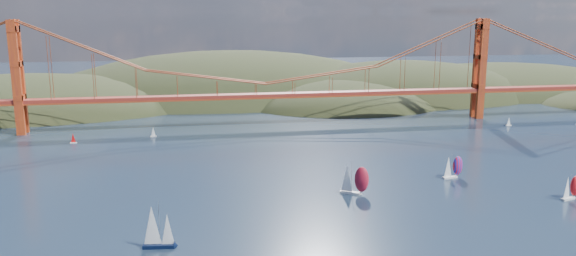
# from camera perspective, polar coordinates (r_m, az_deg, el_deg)

# --- Properties ---
(headlands) EXTENTS (725.00, 225.00, 96.00)m
(headlands) POSITION_cam_1_polar(r_m,az_deg,el_deg) (401.22, 2.14, 1.53)
(headlands) COLOR black
(headlands) RESTS_ON ground
(bridge) EXTENTS (552.00, 12.00, 55.00)m
(bridge) POSITION_cam_1_polar(r_m,az_deg,el_deg) (291.06, -2.66, 6.53)
(bridge) COLOR maroon
(bridge) RESTS_ON ground
(sloop_navy) EXTENTS (8.16, 4.92, 12.35)m
(sloop_navy) POSITION_cam_1_polar(r_m,az_deg,el_deg) (146.95, -13.20, -9.81)
(sloop_navy) COLOR black
(sloop_navy) RESTS_ON ground
(racer_0) EXTENTS (9.57, 7.45, 10.86)m
(racer_0) POSITION_cam_1_polar(r_m,az_deg,el_deg) (184.64, 6.71, -5.19)
(racer_0) COLOR silver
(racer_0) RESTS_ON ground
(racer_1) EXTENTS (7.62, 4.66, 8.53)m
(racer_1) POSITION_cam_1_polar(r_m,az_deg,el_deg) (200.27, 26.81, -5.38)
(racer_1) COLOR white
(racer_1) RESTS_ON ground
(racer_rwb) EXTENTS (7.99, 4.05, 8.98)m
(racer_rwb) POSITION_cam_1_polar(r_m,az_deg,el_deg) (209.64, 16.39, -3.79)
(racer_rwb) COLOR white
(racer_rwb) RESTS_ON ground
(distant_boat_2) EXTENTS (3.00, 2.00, 4.70)m
(distant_boat_2) POSITION_cam_1_polar(r_m,az_deg,el_deg) (272.19, -20.99, -0.97)
(distant_boat_2) COLOR silver
(distant_boat_2) RESTS_ON ground
(distant_boat_3) EXTENTS (3.00, 2.00, 4.70)m
(distant_boat_3) POSITION_cam_1_polar(r_m,az_deg,el_deg) (274.95, -13.53, -0.39)
(distant_boat_3) COLOR silver
(distant_boat_3) RESTS_ON ground
(distant_boat_4) EXTENTS (3.00, 2.00, 4.70)m
(distant_boat_4) POSITION_cam_1_polar(r_m,az_deg,el_deg) (314.66, 21.52, 0.62)
(distant_boat_4) COLOR silver
(distant_boat_4) RESTS_ON ground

